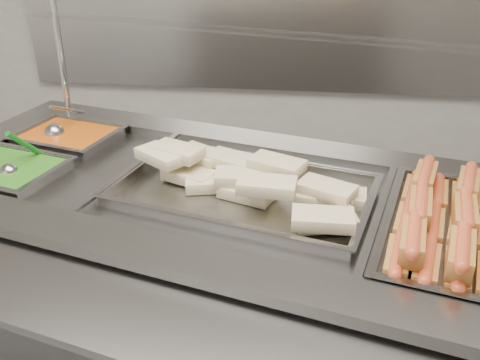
# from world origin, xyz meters

# --- Properties ---
(steam_counter) EXTENTS (2.08, 1.32, 0.92)m
(steam_counter) POSITION_xyz_m (0.04, 0.48, 0.46)
(steam_counter) COLOR slate
(steam_counter) RESTS_ON ground
(tray_rail) EXTENTS (1.85, 0.83, 0.05)m
(tray_rail) POSITION_xyz_m (-0.10, -0.03, 0.87)
(tray_rail) COLOR gray
(tray_rail) RESTS_ON steam_counter
(sneeze_guard) EXTENTS (1.71, 0.73, 0.45)m
(sneeze_guard) POSITION_xyz_m (0.10, 0.70, 1.29)
(sneeze_guard) COLOR silver
(sneeze_guard) RESTS_ON steam_counter
(pan_hotdogs) EXTENTS (0.48, 0.63, 0.10)m
(pan_hotdogs) POSITION_xyz_m (0.66, 0.31, 0.88)
(pan_hotdogs) COLOR gray
(pan_hotdogs) RESTS_ON steam_counter
(pan_wraps) EXTENTS (0.78, 0.58, 0.07)m
(pan_wraps) POSITION_xyz_m (0.10, 0.46, 0.89)
(pan_wraps) COLOR gray
(pan_wraps) RESTS_ON steam_counter
(pan_beans) EXTENTS (0.36, 0.32, 0.10)m
(pan_beans) POSITION_xyz_m (-0.56, 0.80, 0.88)
(pan_beans) COLOR gray
(pan_beans) RESTS_ON steam_counter
(pan_peas) EXTENTS (0.36, 0.32, 0.10)m
(pan_peas) POSITION_xyz_m (-0.64, 0.51, 0.88)
(pan_peas) COLOR gray
(pan_peas) RESTS_ON steam_counter
(hotdogs_in_buns) EXTENTS (0.37, 0.58, 0.12)m
(hotdogs_in_buns) POSITION_xyz_m (0.64, 0.30, 0.93)
(hotdogs_in_buns) COLOR #90611E
(hotdogs_in_buns) RESTS_ON pan_hotdogs
(tortilla_wraps) EXTENTS (0.69, 0.47, 0.10)m
(tortilla_wraps) POSITION_xyz_m (0.12, 0.49, 0.94)
(tortilla_wraps) COLOR beige
(tortilla_wraps) RESTS_ON pan_wraps
(ladle) EXTENTS (0.09, 0.20, 0.14)m
(ladle) POSITION_xyz_m (-0.60, 0.79, 0.93)
(ladle) COLOR #B4B4B9
(ladle) RESTS_ON pan_beans
(serving_spoon) EXTENTS (0.07, 0.17, 0.15)m
(serving_spoon) POSITION_xyz_m (-0.61, 0.50, 0.93)
(serving_spoon) COLOR #B4B4B9
(serving_spoon) RESTS_ON pan_peas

